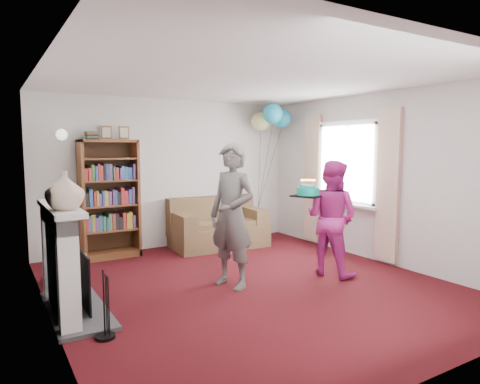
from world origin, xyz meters
TOP-DOWN VIEW (x-y plane):
  - ground at (0.00, 0.00)m, footprint 5.00×5.00m
  - wall_back at (0.00, 2.51)m, footprint 4.50×0.02m
  - wall_left at (-2.26, 0.00)m, footprint 0.02×5.00m
  - wall_right at (2.26, 0.00)m, footprint 0.02×5.00m
  - ceiling at (0.00, 0.00)m, footprint 4.50×5.00m
  - fireplace at (-2.09, 0.19)m, footprint 0.55×1.80m
  - window_bay at (2.21, 0.60)m, footprint 0.14×2.02m
  - wall_sconce at (-1.75, 2.36)m, footprint 0.16×0.23m
  - bookcase at (-1.12, 2.30)m, footprint 0.86×0.42m
  - sofa at (0.64, 2.07)m, footprint 1.58×0.83m
  - wicker_basket at (-1.90, 1.27)m, footprint 0.45×0.45m
  - person_striped at (-0.20, 0.09)m, footprint 0.61×0.74m
  - person_magenta at (1.18, -0.16)m, footprint 0.78×0.89m
  - birthday_cake at (0.83, -0.08)m, footprint 0.34×0.34m
  - balloons at (1.75, 2.03)m, footprint 0.84×0.73m
  - mantel_vase at (-2.12, -0.15)m, footprint 0.45×0.45m

SIDE VIEW (x-z plane):
  - ground at x=0.00m, z-range 0.00..0.00m
  - wicker_basket at x=-1.90m, z-range -0.02..0.38m
  - sofa at x=0.64m, z-range -0.10..0.74m
  - fireplace at x=-2.09m, z-range -0.05..1.07m
  - person_magenta at x=1.18m, z-range 0.00..1.53m
  - person_striped at x=-0.20m, z-range 0.00..1.75m
  - bookcase at x=-1.12m, z-range -0.12..1.90m
  - birthday_cake at x=0.83m, z-range 1.02..1.24m
  - window_bay at x=2.21m, z-range 0.10..2.30m
  - wall_back at x=0.00m, z-range 0.00..2.50m
  - wall_left at x=-2.26m, z-range 0.00..2.50m
  - wall_right at x=2.26m, z-range 0.00..2.50m
  - mantel_vase at x=-2.12m, z-range 1.12..1.48m
  - wall_sconce at x=-1.75m, z-range 1.80..1.96m
  - balloons at x=1.75m, z-range 1.31..3.13m
  - ceiling at x=0.00m, z-range 2.50..2.51m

